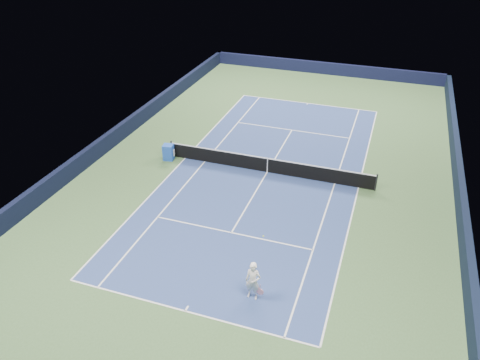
% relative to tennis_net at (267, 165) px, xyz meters
% --- Properties ---
extents(ground, '(40.00, 40.00, 0.00)m').
position_rel_tennis_net_xyz_m(ground, '(0.00, 0.00, -0.50)').
color(ground, '#3B5A31').
rests_on(ground, ground).
extents(wall_far, '(22.00, 0.35, 1.10)m').
position_rel_tennis_net_xyz_m(wall_far, '(0.00, 19.82, 0.05)').
color(wall_far, black).
rests_on(wall_far, ground).
extents(wall_right, '(0.35, 40.00, 1.10)m').
position_rel_tennis_net_xyz_m(wall_right, '(10.82, 0.00, 0.05)').
color(wall_right, black).
rests_on(wall_right, ground).
extents(wall_left, '(0.35, 40.00, 1.10)m').
position_rel_tennis_net_xyz_m(wall_left, '(-10.82, 0.00, 0.05)').
color(wall_left, black).
rests_on(wall_left, ground).
extents(court_surface, '(10.97, 23.77, 0.01)m').
position_rel_tennis_net_xyz_m(court_surface, '(0.00, 0.00, -0.50)').
color(court_surface, navy).
rests_on(court_surface, ground).
extents(baseline_far, '(10.97, 0.08, 0.00)m').
position_rel_tennis_net_xyz_m(baseline_far, '(0.00, 11.88, -0.50)').
color(baseline_far, white).
rests_on(baseline_far, ground).
extents(baseline_near, '(10.97, 0.08, 0.00)m').
position_rel_tennis_net_xyz_m(baseline_near, '(0.00, -11.88, -0.50)').
color(baseline_near, white).
rests_on(baseline_near, ground).
extents(sideline_doubles_right, '(0.08, 23.77, 0.00)m').
position_rel_tennis_net_xyz_m(sideline_doubles_right, '(5.49, 0.00, -0.50)').
color(sideline_doubles_right, white).
rests_on(sideline_doubles_right, ground).
extents(sideline_doubles_left, '(0.08, 23.77, 0.00)m').
position_rel_tennis_net_xyz_m(sideline_doubles_left, '(-5.49, 0.00, -0.50)').
color(sideline_doubles_left, white).
rests_on(sideline_doubles_left, ground).
extents(sideline_singles_right, '(0.08, 23.77, 0.00)m').
position_rel_tennis_net_xyz_m(sideline_singles_right, '(4.12, 0.00, -0.50)').
color(sideline_singles_right, white).
rests_on(sideline_singles_right, ground).
extents(sideline_singles_left, '(0.08, 23.77, 0.00)m').
position_rel_tennis_net_xyz_m(sideline_singles_left, '(-4.12, 0.00, -0.50)').
color(sideline_singles_left, white).
rests_on(sideline_singles_left, ground).
extents(service_line_far, '(8.23, 0.08, 0.00)m').
position_rel_tennis_net_xyz_m(service_line_far, '(0.00, 6.40, -0.50)').
color(service_line_far, white).
rests_on(service_line_far, ground).
extents(service_line_near, '(8.23, 0.08, 0.00)m').
position_rel_tennis_net_xyz_m(service_line_near, '(0.00, -6.40, -0.50)').
color(service_line_near, white).
rests_on(service_line_near, ground).
extents(center_service_line, '(0.08, 12.80, 0.00)m').
position_rel_tennis_net_xyz_m(center_service_line, '(0.00, 0.00, -0.50)').
color(center_service_line, white).
rests_on(center_service_line, ground).
extents(center_mark_far, '(0.08, 0.30, 0.00)m').
position_rel_tennis_net_xyz_m(center_mark_far, '(0.00, 11.73, -0.50)').
color(center_mark_far, white).
rests_on(center_mark_far, ground).
extents(center_mark_near, '(0.08, 0.30, 0.00)m').
position_rel_tennis_net_xyz_m(center_mark_near, '(0.00, -11.73, -0.50)').
color(center_mark_near, white).
rests_on(center_mark_near, ground).
extents(tennis_net, '(12.90, 0.10, 1.07)m').
position_rel_tennis_net_xyz_m(tennis_net, '(0.00, 0.00, 0.00)').
color(tennis_net, black).
rests_on(tennis_net, ground).
extents(sponsor_cube, '(0.71, 0.66, 1.02)m').
position_rel_tennis_net_xyz_m(sponsor_cube, '(-6.40, -0.47, 0.01)').
color(sponsor_cube, blue).
rests_on(sponsor_cube, ground).
extents(tennis_player, '(0.81, 1.26, 2.53)m').
position_rel_tennis_net_xyz_m(tennis_player, '(2.35, -10.25, 0.39)').
color(tennis_player, white).
rests_on(tennis_player, ground).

